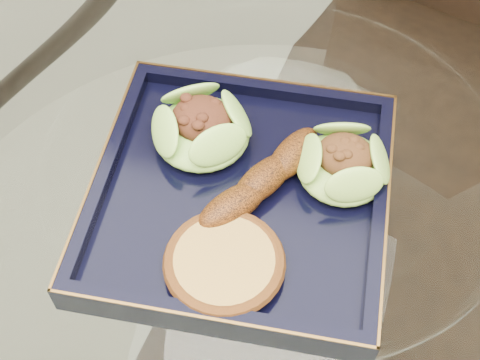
% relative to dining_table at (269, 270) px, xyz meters
% --- Properties ---
extents(dining_table, '(1.13, 1.13, 0.77)m').
position_rel_dining_table_xyz_m(dining_table, '(0.00, 0.00, 0.00)').
color(dining_table, white).
rests_on(dining_table, ground).
extents(dining_chair, '(0.50, 0.50, 0.97)m').
position_rel_dining_table_xyz_m(dining_chair, '(0.15, 0.27, -0.06)').
color(dining_chair, black).
rests_on(dining_chair, ground).
extents(navy_plate, '(0.30, 0.30, 0.02)m').
position_rel_dining_table_xyz_m(navy_plate, '(-0.03, -0.03, 0.17)').
color(navy_plate, black).
rests_on(navy_plate, dining_table).
extents(lettuce_wrap_left, '(0.12, 0.12, 0.03)m').
position_rel_dining_table_xyz_m(lettuce_wrap_left, '(-0.08, 0.02, 0.20)').
color(lettuce_wrap_left, '#66A931').
rests_on(lettuce_wrap_left, navy_plate).
extents(lettuce_wrap_right, '(0.09, 0.09, 0.03)m').
position_rel_dining_table_xyz_m(lettuce_wrap_right, '(0.06, 0.02, 0.20)').
color(lettuce_wrap_right, '#68A22F').
rests_on(lettuce_wrap_right, navy_plate).
extents(roasted_plantain, '(0.09, 0.15, 0.03)m').
position_rel_dining_table_xyz_m(roasted_plantain, '(-0.01, -0.02, 0.20)').
color(roasted_plantain, '#5E2C09').
rests_on(roasted_plantain, navy_plate).
extents(crumb_patty, '(0.11, 0.11, 0.02)m').
position_rel_dining_table_xyz_m(crumb_patty, '(-0.01, -0.11, 0.19)').
color(crumb_patty, '#BB8E3E').
rests_on(crumb_patty, navy_plate).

